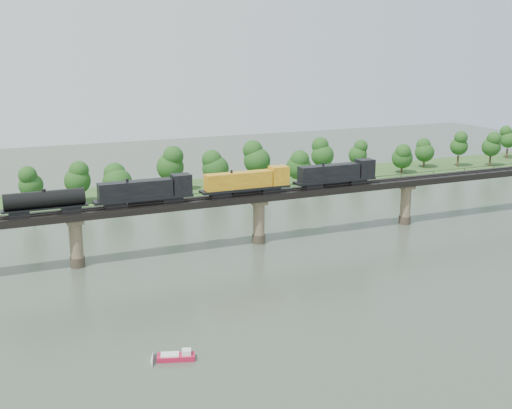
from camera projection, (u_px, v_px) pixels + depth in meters
name	position (u px, v px, depth m)	size (l,w,h in m)	color
ground	(325.00, 287.00, 118.35)	(400.00, 400.00, 0.00)	#344133
far_bank	(185.00, 191.00, 193.70)	(300.00, 24.00, 1.60)	#294B1E
bridge	(259.00, 220.00, 143.70)	(236.00, 30.00, 11.50)	#473A2D
bridge_superstructure	(259.00, 192.00, 142.18)	(220.00, 4.90, 0.75)	black
far_treeline	(162.00, 169.00, 184.59)	(289.06, 17.54, 13.60)	#382619
freight_train	(214.00, 185.00, 137.45)	(83.21, 3.24, 5.73)	black
motorboat	(177.00, 356.00, 90.84)	(5.66, 3.49, 1.49)	#AF1435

